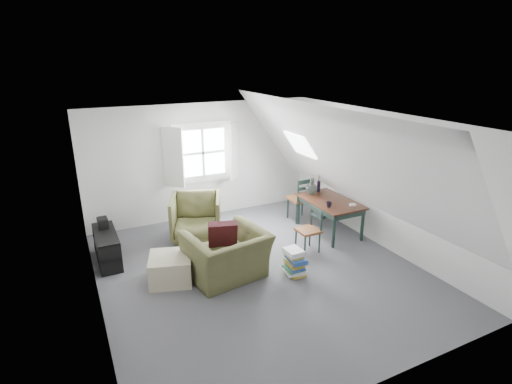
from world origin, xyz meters
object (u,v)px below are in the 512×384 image
dining_chair_near (310,229)px  magazine_stack (295,262)px  media_shelf (107,249)px  ottoman (171,269)px  armchair_near (227,276)px  dining_table (330,204)px  dining_chair_far (301,198)px  armchair_far (197,237)px

dining_chair_near → magazine_stack: dining_chair_near is taller
media_shelf → ottoman: bearing=-57.6°
armchair_near → dining_table: (2.52, 0.71, 0.60)m
armchair_near → media_shelf: bearing=-47.9°
armchair_near → dining_chair_far: (2.34, 1.48, 0.51)m
armchair_far → media_shelf: media_shelf is taller
dining_chair_far → dining_table: bearing=103.4°
armchair_near → armchair_far: (0.03, 1.64, 0.00)m
armchair_near → armchair_far: size_ratio=1.25×
ottoman → armchair_far: bearing=57.1°
dining_table → dining_chair_far: bearing=104.4°
dining_chair_near → media_shelf: bearing=-105.6°
ottoman → media_shelf: 1.36m
ottoman → dining_chair_far: bearing=20.6°
armchair_near → dining_chair_far: 2.81m
armchair_near → magazine_stack: (1.02, -0.43, 0.23)m
armchair_near → ottoman: ottoman is taller
ottoman → dining_chair_near: size_ratio=0.79×
armchair_near → ottoman: 0.92m
armchair_near → dining_chair_far: bearing=-156.3°
armchair_far → magazine_stack: magazine_stack is taller
armchair_far → dining_table: 2.73m
dining_chair_far → armchair_far: bearing=-4.1°
armchair_far → media_shelf: size_ratio=0.90×
armchair_far → dining_table: (2.49, -0.94, 0.60)m
ottoman → dining_chair_far: 3.41m
armchair_far → dining_table: size_ratio=0.70×
ottoman → dining_chair_near: 2.56m
armchair_near → armchair_far: bearing=-99.8°
dining_chair_far → media_shelf: 4.02m
armchair_near → dining_chair_near: bearing=177.6°
armchair_far → dining_chair_near: 2.26m
armchair_far → dining_chair_near: dining_chair_near is taller
armchair_far → ottoman: size_ratio=1.48×
dining_chair_far → media_shelf: size_ratio=0.92×
dining_chair_near → armchair_far: bearing=-127.4°
dining_chair_far → magazine_stack: bearing=55.3°
ottoman → dining_chair_far: size_ratio=0.66×
dining_table → magazine_stack: bearing=-142.0°
media_shelf → armchair_far: bearing=4.4°
magazine_stack → armchair_far: bearing=115.4°
armchair_far → dining_chair_near: bearing=-19.3°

